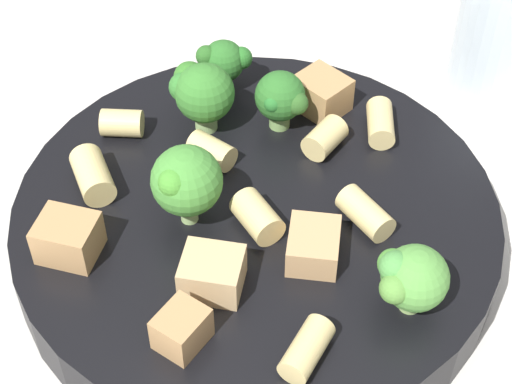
{
  "coord_description": "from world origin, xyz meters",
  "views": [
    {
      "loc": [
        0.1,
        -0.26,
        0.33
      ],
      "look_at": [
        0.0,
        0.0,
        0.04
      ],
      "focal_mm": 60.0,
      "sensor_mm": 36.0,
      "label": 1
    }
  ],
  "objects_px": {
    "rigatoni_6": "(93,175)",
    "chicken_chunk_3": "(177,327)",
    "drinking_glass": "(510,26)",
    "rigatoni_0": "(257,217)",
    "chicken_chunk_4": "(222,276)",
    "rigatoni_1": "(307,349)",
    "chicken_chunk_2": "(68,238)",
    "broccoli_floret_0": "(186,180)",
    "rigatoni_7": "(325,138)",
    "chicken_chunk_0": "(322,94)",
    "broccoli_floret_1": "(224,61)",
    "broccoli_floret_2": "(410,277)",
    "broccoli_floret_4": "(201,92)",
    "broccoli_floret_3": "(281,98)",
    "chicken_chunk_1": "(313,246)",
    "rigatoni_3": "(212,151)",
    "rigatoni_5": "(122,123)",
    "rigatoni_4": "(380,123)",
    "rigatoni_2": "(365,213)",
    "pasta_bowl": "(256,223)"
  },
  "relations": [
    {
      "from": "rigatoni_1",
      "to": "rigatoni_0",
      "type": "bearing_deg",
      "value": 127.36
    },
    {
      "from": "pasta_bowl",
      "to": "broccoli_floret_2",
      "type": "distance_m",
      "value": 0.09
    },
    {
      "from": "broccoli_floret_2",
      "to": "drinking_glass",
      "type": "height_order",
      "value": "drinking_glass"
    },
    {
      "from": "rigatoni_5",
      "to": "chicken_chunk_4",
      "type": "bearing_deg",
      "value": -40.07
    },
    {
      "from": "rigatoni_0",
      "to": "rigatoni_3",
      "type": "bearing_deg",
      "value": 138.29
    },
    {
      "from": "chicken_chunk_2",
      "to": "chicken_chunk_3",
      "type": "relative_size",
      "value": 1.25
    },
    {
      "from": "rigatoni_7",
      "to": "chicken_chunk_0",
      "type": "bearing_deg",
      "value": 111.78
    },
    {
      "from": "rigatoni_5",
      "to": "chicken_chunk_3",
      "type": "xyz_separation_m",
      "value": [
        0.08,
        -0.11,
        0.0
      ]
    },
    {
      "from": "broccoli_floret_2",
      "to": "rigatoni_3",
      "type": "xyz_separation_m",
      "value": [
        -0.11,
        0.05,
        -0.01
      ]
    },
    {
      "from": "broccoli_floret_2",
      "to": "rigatoni_6",
      "type": "height_order",
      "value": "broccoli_floret_2"
    },
    {
      "from": "rigatoni_6",
      "to": "broccoli_floret_1",
      "type": "bearing_deg",
      "value": 72.69
    },
    {
      "from": "broccoli_floret_3",
      "to": "rigatoni_6",
      "type": "bearing_deg",
      "value": -132.42
    },
    {
      "from": "chicken_chunk_0",
      "to": "chicken_chunk_1",
      "type": "bearing_deg",
      "value": -73.28
    },
    {
      "from": "rigatoni_1",
      "to": "broccoli_floret_4",
      "type": "bearing_deg",
      "value": 130.43
    },
    {
      "from": "rigatoni_6",
      "to": "chicken_chunk_1",
      "type": "distance_m",
      "value": 0.11
    },
    {
      "from": "rigatoni_3",
      "to": "chicken_chunk_2",
      "type": "distance_m",
      "value": 0.09
    },
    {
      "from": "broccoli_floret_3",
      "to": "chicken_chunk_1",
      "type": "height_order",
      "value": "broccoli_floret_3"
    },
    {
      "from": "broccoli_floret_4",
      "to": "rigatoni_3",
      "type": "bearing_deg",
      "value": -55.87
    },
    {
      "from": "rigatoni_0",
      "to": "chicken_chunk_4",
      "type": "relative_size",
      "value": 0.94
    },
    {
      "from": "rigatoni_1",
      "to": "chicken_chunk_2",
      "type": "relative_size",
      "value": 1.05
    },
    {
      "from": "rigatoni_1",
      "to": "rigatoni_2",
      "type": "distance_m",
      "value": 0.08
    },
    {
      "from": "broccoli_floret_4",
      "to": "rigatoni_6",
      "type": "relative_size",
      "value": 1.34
    },
    {
      "from": "chicken_chunk_4",
      "to": "drinking_glass",
      "type": "height_order",
      "value": "drinking_glass"
    },
    {
      "from": "broccoli_floret_0",
      "to": "rigatoni_7",
      "type": "xyz_separation_m",
      "value": [
        0.04,
        0.07,
        -0.02
      ]
    },
    {
      "from": "broccoli_floret_4",
      "to": "chicken_chunk_3",
      "type": "xyz_separation_m",
      "value": [
        0.05,
        -0.13,
        -0.01
      ]
    },
    {
      "from": "broccoli_floret_0",
      "to": "rigatoni_4",
      "type": "xyz_separation_m",
      "value": [
        0.07,
        0.09,
        -0.02
      ]
    },
    {
      "from": "drinking_glass",
      "to": "rigatoni_0",
      "type": "bearing_deg",
      "value": -114.78
    },
    {
      "from": "rigatoni_0",
      "to": "broccoli_floret_1",
      "type": "bearing_deg",
      "value": 121.48
    },
    {
      "from": "broccoli_floret_2",
      "to": "rigatoni_6",
      "type": "bearing_deg",
      "value": 175.09
    },
    {
      "from": "pasta_bowl",
      "to": "rigatoni_3",
      "type": "xyz_separation_m",
      "value": [
        -0.03,
        0.02,
        0.02
      ]
    },
    {
      "from": "pasta_bowl",
      "to": "chicken_chunk_3",
      "type": "relative_size",
      "value": 11.22
    },
    {
      "from": "rigatoni_6",
      "to": "rigatoni_7",
      "type": "xyz_separation_m",
      "value": [
        0.1,
        0.07,
        -0.0
      ]
    },
    {
      "from": "rigatoni_6",
      "to": "rigatoni_1",
      "type": "bearing_deg",
      "value": -22.88
    },
    {
      "from": "chicken_chunk_1",
      "to": "rigatoni_2",
      "type": "bearing_deg",
      "value": 60.64
    },
    {
      "from": "rigatoni_0",
      "to": "drinking_glass",
      "type": "relative_size",
      "value": 0.23
    },
    {
      "from": "broccoli_floret_0",
      "to": "chicken_chunk_3",
      "type": "relative_size",
      "value": 2.02
    },
    {
      "from": "broccoli_floret_2",
      "to": "pasta_bowl",
      "type": "bearing_deg",
      "value": 159.24
    },
    {
      "from": "rigatoni_5",
      "to": "broccoli_floret_1",
      "type": "bearing_deg",
      "value": 57.31
    },
    {
      "from": "rigatoni_6",
      "to": "chicken_chunk_3",
      "type": "distance_m",
      "value": 0.1
    },
    {
      "from": "rigatoni_1",
      "to": "chicken_chunk_3",
      "type": "distance_m",
      "value": 0.05
    },
    {
      "from": "broccoli_floret_0",
      "to": "rigatoni_1",
      "type": "xyz_separation_m",
      "value": [
        0.08,
        -0.05,
        -0.02
      ]
    },
    {
      "from": "chicken_chunk_2",
      "to": "broccoli_floret_4",
      "type": "bearing_deg",
      "value": 78.57
    },
    {
      "from": "broccoli_floret_4",
      "to": "rigatoni_1",
      "type": "relative_size",
      "value": 1.42
    },
    {
      "from": "broccoli_floret_0",
      "to": "chicken_chunk_4",
      "type": "height_order",
      "value": "broccoli_floret_0"
    },
    {
      "from": "broccoli_floret_0",
      "to": "broccoli_floret_1",
      "type": "xyz_separation_m",
      "value": [
        -0.02,
        0.1,
        -0.01
      ]
    },
    {
      "from": "broccoli_floret_0",
      "to": "rigatoni_7",
      "type": "bearing_deg",
      "value": 57.59
    },
    {
      "from": "rigatoni_4",
      "to": "rigatoni_6",
      "type": "xyz_separation_m",
      "value": [
        -0.12,
        -0.09,
        0.0
      ]
    },
    {
      "from": "broccoli_floret_4",
      "to": "broccoli_floret_3",
      "type": "bearing_deg",
      "value": 20.98
    },
    {
      "from": "broccoli_floret_0",
      "to": "rigatoni_3",
      "type": "relative_size",
      "value": 1.85
    },
    {
      "from": "rigatoni_7",
      "to": "chicken_chunk_0",
      "type": "distance_m",
      "value": 0.03
    }
  ]
}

